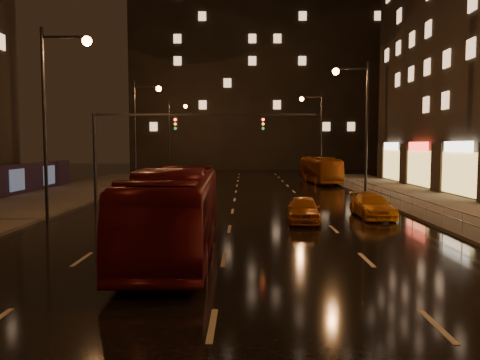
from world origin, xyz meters
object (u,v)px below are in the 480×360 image
object	(u,v)px
taxi_far	(372,206)
bus_red	(176,211)
bus_curb	(320,170)
taxi_near	(303,209)

from	to	relation	value
taxi_far	bus_red	bearing A→B (deg)	-139.45
bus_red	bus_curb	xyz separation A→B (m)	(10.61, 32.31, -0.21)
bus_curb	taxi_near	bearing A→B (deg)	-105.88
bus_curb	taxi_far	xyz separation A→B (m)	(-0.92, -23.65, -0.74)
bus_curb	taxi_near	world-z (taller)	bus_curb
taxi_near	bus_red	bearing A→B (deg)	-124.84
bus_red	taxi_near	size ratio (longest dim) A/B	2.83
bus_red	bus_curb	size ratio (longest dim) A/B	1.15
bus_red	taxi_near	world-z (taller)	bus_red
taxi_far	bus_curb	bearing A→B (deg)	86.55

